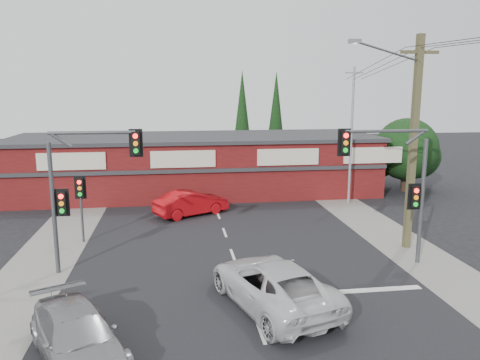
{
  "coord_description": "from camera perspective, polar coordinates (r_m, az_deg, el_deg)",
  "views": [
    {
      "loc": [
        -2.56,
        -17.37,
        7.55
      ],
      "look_at": [
        0.33,
        3.0,
        3.56
      ],
      "focal_mm": 35.0,
      "sensor_mm": 36.0,
      "label": 1
    }
  ],
  "objects": [
    {
      "name": "ground",
      "position": [
        19.11,
        0.29,
        -12.29
      ],
      "size": [
        120.0,
        120.0,
        0.0
      ],
      "primitive_type": "plane",
      "color": "black",
      "rests_on": "ground"
    },
    {
      "name": "road_strip",
      "position": [
        23.74,
        -1.48,
        -7.55
      ],
      "size": [
        14.0,
        70.0,
        0.01
      ],
      "primitive_type": "cube",
      "color": "black",
      "rests_on": "ground"
    },
    {
      "name": "verge_left",
      "position": [
        24.34,
        -21.98,
        -7.89
      ],
      "size": [
        3.0,
        70.0,
        0.02
      ],
      "primitive_type": "cube",
      "color": "gray",
      "rests_on": "ground"
    },
    {
      "name": "verge_right",
      "position": [
        26.06,
        17.55,
        -6.36
      ],
      "size": [
        3.0,
        70.0,
        0.02
      ],
      "primitive_type": "cube",
      "color": "gray",
      "rests_on": "ground"
    },
    {
      "name": "stop_line",
      "position": [
        18.58,
        12.03,
        -13.2
      ],
      "size": [
        6.5,
        0.35,
        0.01
      ],
      "primitive_type": "cube",
      "color": "silver",
      "rests_on": "ground"
    },
    {
      "name": "white_suv",
      "position": [
        16.88,
        4.02,
        -12.51
      ],
      "size": [
        4.39,
        6.51,
        1.66
      ],
      "primitive_type": "imported",
      "rotation": [
        0.0,
        0.0,
        3.44
      ],
      "color": "silver",
      "rests_on": "ground"
    },
    {
      "name": "silver_suv",
      "position": [
        14.61,
        -19.22,
        -17.58
      ],
      "size": [
        3.86,
        5.28,
        1.42
      ],
      "primitive_type": "imported",
      "rotation": [
        0.0,
        0.0,
        0.43
      ],
      "color": "#949698",
      "rests_on": "ground"
    },
    {
      "name": "red_sedan",
      "position": [
        28.66,
        -5.96,
        -2.8
      ],
      "size": [
        4.78,
        3.54,
        1.5
      ],
      "primitive_type": "imported",
      "rotation": [
        0.0,
        0.0,
        2.06
      ],
      "color": "#B80B11",
      "rests_on": "ground"
    },
    {
      "name": "lane_dashes",
      "position": [
        18.69,
        0.5,
        -12.79
      ],
      "size": [
        0.12,
        36.69,
        0.01
      ],
      "color": "silver",
      "rests_on": "ground"
    },
    {
      "name": "shop_building",
      "position": [
        34.81,
        -5.4,
        1.98
      ],
      "size": [
        27.3,
        8.4,
        4.22
      ],
      "color": "#521011",
      "rests_on": "ground"
    },
    {
      "name": "tree_cluster",
      "position": [
        37.36,
        19.54,
        3.19
      ],
      "size": [
        5.9,
        5.1,
        5.5
      ],
      "color": "#2D2116",
      "rests_on": "ground"
    },
    {
      "name": "conifer_near",
      "position": [
        41.86,
        0.27,
        8.15
      ],
      "size": [
        1.8,
        1.8,
        9.25
      ],
      "color": "#2D2116",
      "rests_on": "ground"
    },
    {
      "name": "conifer_far",
      "position": [
        44.46,
        4.41,
        8.28
      ],
      "size": [
        1.8,
        1.8,
        9.25
      ],
      "color": "#2D2116",
      "rests_on": "ground"
    },
    {
      "name": "traffic_mast_left",
      "position": [
        20.08,
        -19.03,
        -0.01
      ],
      "size": [
        3.77,
        0.27,
        5.97
      ],
      "color": "#47494C",
      "rests_on": "ground"
    },
    {
      "name": "traffic_mast_right",
      "position": [
        20.96,
        18.79,
        0.49
      ],
      "size": [
        3.96,
        0.27,
        5.97
      ],
      "color": "#47494C",
      "rests_on": "ground"
    },
    {
      "name": "pedestal_signal",
      "position": [
        24.38,
        -18.86,
        -1.8
      ],
      "size": [
        0.55,
        0.27,
        3.38
      ],
      "color": "#47494C",
      "rests_on": "ground"
    },
    {
      "name": "utility_pole",
      "position": [
        23.2,
        20.14,
        4.99
      ],
      "size": [
        4.38,
        0.59,
        10.0
      ],
      "color": "brown",
      "rests_on": "ground"
    },
    {
      "name": "steel_pole",
      "position": [
        31.69,
        13.43,
        5.53
      ],
      "size": [
        1.2,
        0.16,
        9.0
      ],
      "color": "gray",
      "rests_on": "ground"
    }
  ]
}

